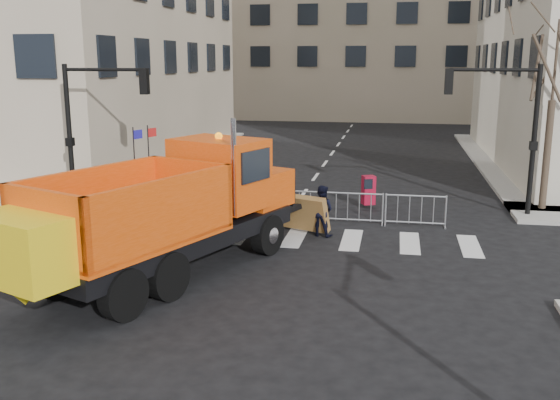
% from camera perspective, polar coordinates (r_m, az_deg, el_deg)
% --- Properties ---
extents(ground, '(120.00, 120.00, 0.00)m').
position_cam_1_polar(ground, '(15.03, -4.69, -9.01)').
color(ground, black).
rests_on(ground, ground).
extents(sidewalk_back, '(64.00, 5.00, 0.15)m').
position_cam_1_polar(sidewalk_back, '(22.93, 0.86, -1.09)').
color(sidewalk_back, gray).
rests_on(sidewalk_back, ground).
extents(traffic_light_left, '(0.18, 0.18, 5.40)m').
position_cam_1_polar(traffic_light_left, '(24.18, -18.66, 5.30)').
color(traffic_light_left, black).
rests_on(traffic_light_left, ground).
extents(traffic_light_right, '(0.18, 0.18, 5.40)m').
position_cam_1_polar(traffic_light_right, '(23.61, 22.18, 4.86)').
color(traffic_light_right, black).
rests_on(traffic_light_right, ground).
extents(crowd_barriers, '(12.60, 0.60, 1.10)m').
position_cam_1_polar(crowd_barriers, '(22.10, -1.45, -0.35)').
color(crowd_barriers, '#9EA0A5').
rests_on(crowd_barriers, ground).
extents(street_tree, '(3.00, 3.00, 7.50)m').
position_cam_1_polar(street_tree, '(24.63, 23.54, 7.49)').
color(street_tree, '#382B21').
rests_on(street_tree, ground).
extents(plow_truck, '(6.57, 10.79, 4.08)m').
position_cam_1_polar(plow_truck, '(16.17, -10.53, -0.86)').
color(plow_truck, black).
rests_on(plow_truck, ground).
extents(cop_a, '(0.79, 0.62, 1.90)m').
position_cam_1_polar(cop_a, '(21.50, -2.58, 0.37)').
color(cop_a, black).
rests_on(cop_a, ground).
extents(cop_b, '(0.96, 0.85, 1.65)m').
position_cam_1_polar(cop_b, '(19.98, 3.81, -0.97)').
color(cop_b, black).
rests_on(cop_b, ground).
extents(cop_c, '(1.02, 0.84, 1.62)m').
position_cam_1_polar(cop_c, '(21.31, 0.42, -0.12)').
color(cop_c, black).
rests_on(cop_c, ground).
extents(worker, '(1.30, 0.87, 1.88)m').
position_cam_1_polar(worker, '(23.41, -10.15, 1.54)').
color(worker, yellow).
rests_on(worker, sidewalk_back).
extents(newspaper_box, '(0.57, 0.54, 1.10)m').
position_cam_1_polar(newspaper_box, '(23.93, 8.09, 0.91)').
color(newspaper_box, maroon).
rests_on(newspaper_box, sidewalk_back).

